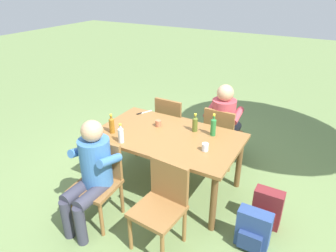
# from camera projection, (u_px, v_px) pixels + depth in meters

# --- Properties ---
(ground_plane) EXTENTS (24.00, 24.00, 0.00)m
(ground_plane) POSITION_uv_depth(u_px,v_px,m) (168.00, 185.00, 3.93)
(ground_plane) COLOR #6B844C
(dining_table) EXTENTS (1.70, 1.01, 0.74)m
(dining_table) POSITION_uv_depth(u_px,v_px,m) (168.00, 141.00, 3.64)
(dining_table) COLOR olive
(dining_table) RESTS_ON ground_plane
(chair_near_left) EXTENTS (0.47, 0.47, 0.87)m
(chair_near_left) POSITION_uv_depth(u_px,v_px,m) (99.00, 178.00, 3.26)
(chair_near_left) COLOR olive
(chair_near_left) RESTS_ON ground_plane
(chair_far_right) EXTENTS (0.45, 0.45, 0.87)m
(chair_far_right) POSITION_uv_depth(u_px,v_px,m) (221.00, 133.00, 4.17)
(chair_far_right) COLOR olive
(chair_far_right) RESTS_ON ground_plane
(chair_far_left) EXTENTS (0.45, 0.45, 0.87)m
(chair_far_left) POSITION_uv_depth(u_px,v_px,m) (172.00, 122.00, 4.51)
(chair_far_left) COLOR olive
(chair_far_left) RESTS_ON ground_plane
(chair_near_right) EXTENTS (0.48, 0.48, 0.87)m
(chair_near_right) POSITION_uv_depth(u_px,v_px,m) (162.00, 202.00, 2.91)
(chair_near_right) COLOR olive
(chair_near_right) RESTS_ON ground_plane
(person_in_white_shirt) EXTENTS (0.47, 0.61, 1.18)m
(person_in_white_shirt) POSITION_uv_depth(u_px,v_px,m) (91.00, 170.00, 3.09)
(person_in_white_shirt) COLOR #3D70B2
(person_in_white_shirt) RESTS_ON ground_plane
(person_in_plaid_shirt) EXTENTS (0.47, 0.61, 1.18)m
(person_in_plaid_shirt) POSITION_uv_depth(u_px,v_px,m) (225.00, 119.00, 4.18)
(person_in_plaid_shirt) COLOR #B7424C
(person_in_plaid_shirt) RESTS_ON ground_plane
(bottle_green) EXTENTS (0.06, 0.06, 0.27)m
(bottle_green) POSITION_uv_depth(u_px,v_px,m) (213.00, 126.00, 3.55)
(bottle_green) COLOR #287A38
(bottle_green) RESTS_ON dining_table
(bottle_olive) EXTENTS (0.06, 0.06, 0.23)m
(bottle_olive) POSITION_uv_depth(u_px,v_px,m) (195.00, 124.00, 3.65)
(bottle_olive) COLOR #566623
(bottle_olive) RESTS_ON dining_table
(bottle_amber) EXTENTS (0.06, 0.06, 0.24)m
(bottle_amber) POSITION_uv_depth(u_px,v_px,m) (112.00, 125.00, 3.62)
(bottle_amber) COLOR #996019
(bottle_amber) RESTS_ON dining_table
(bottle_clear) EXTENTS (0.06, 0.06, 0.23)m
(bottle_clear) POSITION_uv_depth(u_px,v_px,m) (121.00, 134.00, 3.41)
(bottle_clear) COLOR white
(bottle_clear) RESTS_ON dining_table
(cup_glass) EXTENTS (0.07, 0.07, 0.09)m
(cup_glass) POSITION_uv_depth(u_px,v_px,m) (205.00, 147.00, 3.26)
(cup_glass) COLOR silver
(cup_glass) RESTS_ON dining_table
(cup_terracotta) EXTENTS (0.08, 0.08, 0.08)m
(cup_terracotta) POSITION_uv_depth(u_px,v_px,m) (158.00, 123.00, 3.80)
(cup_terracotta) COLOR #BC6B47
(cup_terracotta) RESTS_ON dining_table
(table_knife) EXTENTS (0.12, 0.23, 0.01)m
(table_knife) POSITION_uv_depth(u_px,v_px,m) (143.00, 113.00, 4.18)
(table_knife) COLOR silver
(table_knife) RESTS_ON dining_table
(backpack_by_near_side) EXTENTS (0.32, 0.21, 0.42)m
(backpack_by_near_side) POSITION_uv_depth(u_px,v_px,m) (253.00, 230.00, 2.97)
(backpack_by_near_side) COLOR #2D4784
(backpack_by_near_side) RESTS_ON ground_plane
(backpack_by_far_side) EXTENTS (0.30, 0.21, 0.44)m
(backpack_by_far_side) POSITION_uv_depth(u_px,v_px,m) (267.00, 209.00, 3.22)
(backpack_by_far_side) COLOR maroon
(backpack_by_far_side) RESTS_ON ground_plane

